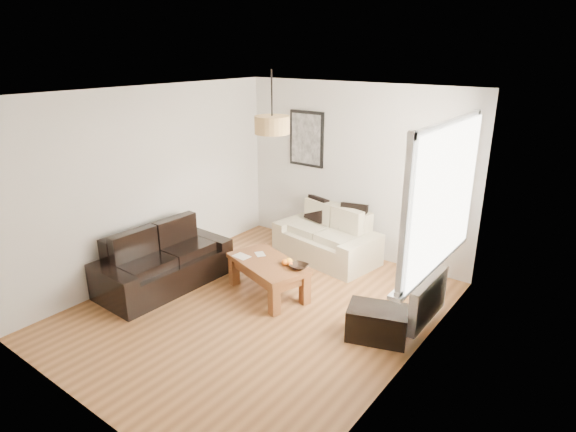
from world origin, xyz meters
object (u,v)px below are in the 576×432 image
Objects in this scene: sofa_leather at (164,259)px; ottoman at (377,323)px; loveseat_cream at (327,235)px; coffee_table at (268,277)px.

sofa_leather is 2.71× the size of ottoman.
loveseat_cream reaches higher than coffee_table.
loveseat_cream is at bearing -30.26° from sofa_leather.
loveseat_cream is 2.18m from ottoman.
loveseat_cream is at bearing 89.78° from coffee_table.
ottoman is at bearing -2.43° from coffee_table.
ottoman is (1.61, -1.47, -0.20)m from loveseat_cream.
sofa_leather reaches higher than ottoman.
loveseat_cream is 1.38× the size of coffee_table.
sofa_leather reaches higher than coffee_table.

